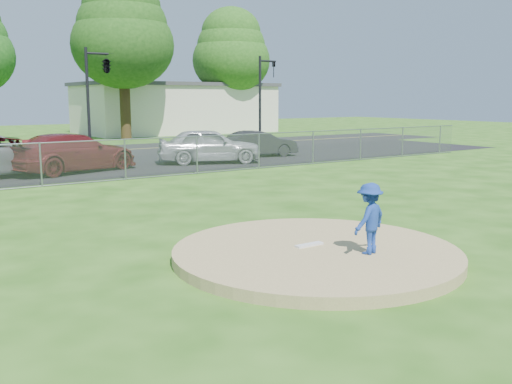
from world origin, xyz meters
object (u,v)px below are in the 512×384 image
at_px(tree_far_right, 231,51).
at_px(parked_car_darkred, 73,152).
at_px(tree_right, 123,32).
at_px(parked_car_pearl, 209,145).
at_px(commercial_building, 175,108).
at_px(traffic_signal_center, 105,67).
at_px(pitcher, 369,218).
at_px(traffic_signal_right, 263,92).
at_px(parked_car_charcoal, 258,144).

distance_m(tree_far_right, parked_car_darkred, 28.60).
distance_m(tree_right, parked_car_darkred, 20.02).
distance_m(tree_right, parked_car_pearl, 18.43).
height_order(commercial_building, traffic_signal_center, traffic_signal_center).
bearing_deg(parked_car_pearl, parked_car_darkred, 108.49).
bearing_deg(pitcher, traffic_signal_right, -135.17).
distance_m(traffic_signal_center, parked_car_darkred, 8.53).
height_order(pitcher, parked_car_pearl, parked_car_pearl).
height_order(pitcher, parked_car_darkred, parked_car_darkred).
bearing_deg(pitcher, tree_far_right, -132.72).
distance_m(parked_car_pearl, parked_car_charcoal, 3.76).
xyz_separation_m(traffic_signal_right, parked_car_charcoal, (-4.33, -5.75, -2.69)).
relative_size(tree_far_right, parked_car_pearl, 2.26).
bearing_deg(pitcher, traffic_signal_center, -112.74).
xyz_separation_m(tree_right, tree_far_right, (11.00, 3.00, -0.59)).
xyz_separation_m(commercial_building, parked_car_pearl, (-9.67, -22.91, -1.34)).
height_order(traffic_signal_right, parked_car_pearl, traffic_signal_right).
distance_m(pitcher, parked_car_darkred, 16.23).
relative_size(tree_right, traffic_signal_right, 2.08).
bearing_deg(tree_right, commercial_building, 40.60).
relative_size(pitcher, parked_car_charcoal, 0.32).
relative_size(traffic_signal_center, parked_car_pearl, 1.18).
bearing_deg(parked_car_pearl, traffic_signal_right, -27.41).
distance_m(tree_right, pitcher, 34.57).
height_order(traffic_signal_center, parked_car_charcoal, traffic_signal_center).
bearing_deg(commercial_building, traffic_signal_right, -96.29).
xyz_separation_m(tree_far_right, parked_car_charcoal, (-10.10, -18.75, -6.39)).
height_order(tree_far_right, parked_car_charcoal, tree_far_right).
height_order(traffic_signal_right, parked_car_charcoal, traffic_signal_right).
height_order(traffic_signal_center, parked_car_darkred, traffic_signal_center).
height_order(parked_car_darkred, parked_car_pearl, parked_car_pearl).
distance_m(parked_car_darkred, parked_car_charcoal, 9.81).
xyz_separation_m(pitcher, parked_car_darkred, (-0.42, 16.23, -0.05)).
relative_size(commercial_building, parked_car_darkred, 3.01).
bearing_deg(traffic_signal_right, parked_car_darkred, -154.96).
distance_m(tree_far_right, parked_car_pearl, 24.94).
xyz_separation_m(pitcher, parked_car_charcoal, (9.35, 17.07, -0.18)).
distance_m(pitcher, parked_car_pearl, 16.93).
distance_m(tree_right, traffic_signal_center, 11.60).
distance_m(tree_far_right, pitcher, 41.23).
bearing_deg(parked_car_pearl, parked_car_charcoal, -50.62).
xyz_separation_m(commercial_building, parked_car_darkred, (-15.87, -22.59, -1.36)).
xyz_separation_m(commercial_building, tree_far_right, (4.00, -3.00, 4.90)).
height_order(tree_far_right, traffic_signal_center, tree_far_right).
height_order(traffic_signal_right, parked_car_darkred, traffic_signal_right).
xyz_separation_m(tree_far_right, traffic_signal_center, (-16.03, -13.00, -2.45)).
relative_size(tree_right, tree_far_right, 1.08).
bearing_deg(tree_far_right, tree_right, -164.74).
bearing_deg(traffic_signal_center, traffic_signal_right, 0.00).
xyz_separation_m(tree_right, pitcher, (-8.45, -32.82, -6.80)).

